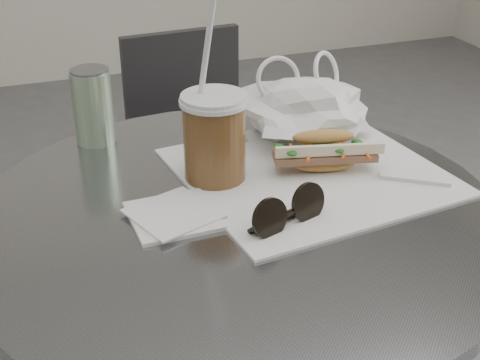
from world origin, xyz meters
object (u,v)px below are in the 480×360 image
object	(u,v)px
iced_coffee	(214,137)
drink_can	(93,106)
sunglasses	(288,213)
banh_mi	(324,152)
chair_far	(205,199)
cafe_table	(237,354)

from	to	relation	value
iced_coffee	drink_can	xyz separation A→B (m)	(-0.15, 0.20, -0.01)
sunglasses	drink_can	size ratio (longest dim) A/B	0.96
banh_mi	sunglasses	bearing A→B (deg)	-118.08
iced_coffee	chair_far	bearing A→B (deg)	75.00
banh_mi	drink_can	xyz separation A→B (m)	(-0.31, 0.24, 0.03)
cafe_table	banh_mi	world-z (taller)	banh_mi
iced_coffee	sunglasses	xyz separation A→B (m)	(0.05, -0.16, -0.05)
cafe_table	sunglasses	size ratio (longest dim) A/B	6.18
chair_far	banh_mi	world-z (taller)	banh_mi
cafe_table	banh_mi	size ratio (longest dim) A/B	3.68
chair_far	iced_coffee	world-z (taller)	iced_coffee
chair_far	iced_coffee	xyz separation A→B (m)	(-0.17, -0.62, 0.47)
banh_mi	drink_can	bearing A→B (deg)	156.84
cafe_table	chair_far	xyz separation A→B (m)	(0.16, 0.71, -0.13)
iced_coffee	sunglasses	distance (m)	0.18
banh_mi	sunglasses	distance (m)	0.17
banh_mi	sunglasses	size ratio (longest dim) A/B	1.68
sunglasses	chair_far	bearing A→B (deg)	63.36
sunglasses	drink_can	world-z (taller)	drink_can
cafe_table	chair_far	size ratio (longest dim) A/B	1.00
chair_far	banh_mi	xyz separation A→B (m)	(-0.00, -0.66, 0.43)
iced_coffee	sunglasses	world-z (taller)	iced_coffee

